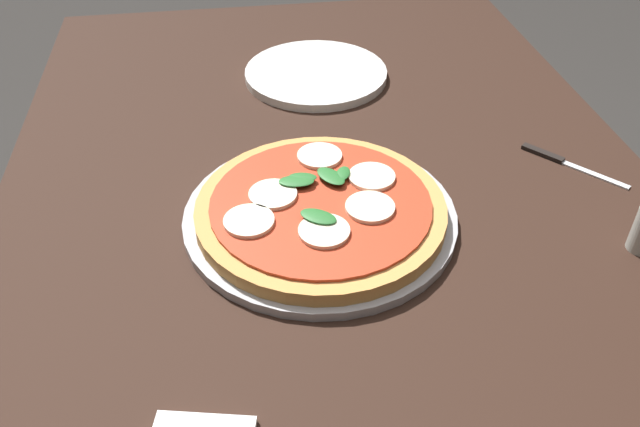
{
  "coord_description": "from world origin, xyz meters",
  "views": [
    {
      "loc": [
        -0.61,
        0.12,
        1.24
      ],
      "look_at": [
        0.01,
        0.03,
        0.74
      ],
      "focal_mm": 36.56,
      "sensor_mm": 36.0,
      "label": 1
    }
  ],
  "objects_px": {
    "dining_table": "(341,278)",
    "knife": "(560,160)",
    "serving_tray": "(320,216)",
    "plate_white": "(316,74)",
    "pizza": "(320,208)"
  },
  "relations": [
    {
      "from": "dining_table",
      "to": "knife",
      "type": "bearing_deg",
      "value": -75.72
    },
    {
      "from": "serving_tray",
      "to": "plate_white",
      "type": "bearing_deg",
      "value": -7.67
    },
    {
      "from": "dining_table",
      "to": "pizza",
      "type": "distance_m",
      "value": 0.12
    },
    {
      "from": "serving_tray",
      "to": "knife",
      "type": "relative_size",
      "value": 2.72
    },
    {
      "from": "pizza",
      "to": "serving_tray",
      "type": "bearing_deg",
      "value": -4.12
    },
    {
      "from": "serving_tray",
      "to": "knife",
      "type": "xyz_separation_m",
      "value": [
        0.07,
        -0.35,
        -0.0
      ]
    },
    {
      "from": "pizza",
      "to": "dining_table",
      "type": "bearing_deg",
      "value": -92.71
    },
    {
      "from": "serving_tray",
      "to": "plate_white",
      "type": "height_order",
      "value": "plate_white"
    },
    {
      "from": "serving_tray",
      "to": "knife",
      "type": "bearing_deg",
      "value": -77.89
    },
    {
      "from": "dining_table",
      "to": "serving_tray",
      "type": "xyz_separation_m",
      "value": [
        0.01,
        0.03,
        0.1
      ]
    },
    {
      "from": "plate_white",
      "to": "knife",
      "type": "height_order",
      "value": "plate_white"
    },
    {
      "from": "dining_table",
      "to": "knife",
      "type": "xyz_separation_m",
      "value": [
        0.08,
        -0.32,
        0.1
      ]
    },
    {
      "from": "dining_table",
      "to": "plate_white",
      "type": "relative_size",
      "value": 6.02
    },
    {
      "from": "pizza",
      "to": "plate_white",
      "type": "xyz_separation_m",
      "value": [
        0.38,
        -0.05,
        -0.02
      ]
    },
    {
      "from": "serving_tray",
      "to": "pizza",
      "type": "relative_size",
      "value": 1.11
    }
  ]
}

